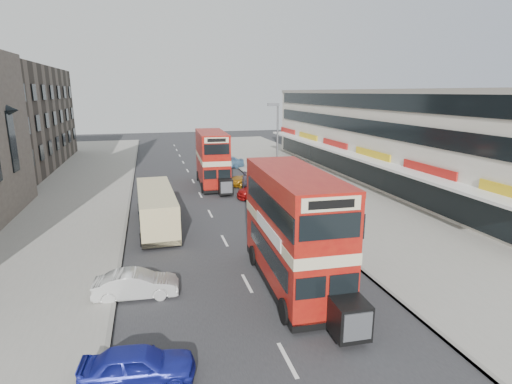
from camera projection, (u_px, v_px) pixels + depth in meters
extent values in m
plane|color=#28282B|center=(258.00, 304.00, 17.84)|extent=(160.00, 160.00, 0.00)
cube|color=#28282B|center=(200.00, 195.00, 36.61)|extent=(12.00, 90.00, 0.01)
cube|color=gray|center=(323.00, 186.00, 39.57)|extent=(12.00, 90.00, 0.15)
cube|color=gray|center=(56.00, 203.00, 33.63)|extent=(12.00, 90.00, 0.15)
cube|color=gray|center=(130.00, 199.00, 35.09)|extent=(0.20, 90.00, 0.16)
cube|color=gray|center=(265.00, 190.00, 38.11)|extent=(0.20, 90.00, 0.16)
cube|color=beige|center=(388.00, 137.00, 42.36)|extent=(8.00, 46.00, 9.00)
cube|color=black|center=(351.00, 166.00, 42.06)|extent=(0.10, 44.00, 2.40)
cube|color=gray|center=(391.00, 91.00, 41.26)|extent=(8.20, 46.20, 0.40)
cube|color=white|center=(344.00, 153.00, 41.51)|extent=(1.80, 44.00, 0.20)
cylinder|color=slate|center=(277.00, 151.00, 35.41)|extent=(0.16, 0.16, 8.00)
cube|color=slate|center=(273.00, 105.00, 34.35)|extent=(1.00, 0.20, 0.25)
cube|color=black|center=(292.00, 277.00, 19.54)|extent=(2.97, 8.57, 0.37)
cube|color=maroon|center=(292.00, 253.00, 19.23)|extent=(2.95, 8.57, 2.33)
cube|color=beige|center=(293.00, 226.00, 18.91)|extent=(3.00, 8.61, 0.48)
cube|color=maroon|center=(294.00, 200.00, 18.61)|extent=(2.95, 8.57, 2.23)
cube|color=maroon|center=(294.00, 174.00, 18.32)|extent=(2.97, 8.59, 0.27)
cube|color=black|center=(350.00, 318.00, 14.92)|extent=(1.32, 1.32, 1.38)
cube|color=black|center=(213.00, 182.00, 40.31)|extent=(2.89, 8.19, 0.35)
cube|color=maroon|center=(212.00, 170.00, 40.01)|extent=(2.87, 8.19, 2.22)
cube|color=beige|center=(212.00, 157.00, 39.71)|extent=(2.91, 8.23, 0.46)
cube|color=maroon|center=(212.00, 145.00, 39.42)|extent=(2.87, 8.19, 2.12)
cube|color=maroon|center=(211.00, 133.00, 39.14)|extent=(2.89, 8.21, 0.25)
cube|color=black|center=(226.00, 186.00, 35.89)|extent=(1.27, 1.26, 1.31)
cube|color=black|center=(157.00, 222.00, 27.91)|extent=(2.62, 9.20, 0.36)
cube|color=#C7B781|center=(156.00, 207.00, 27.66)|extent=(2.61, 9.19, 2.37)
imported|color=#1B2296|center=(138.00, 365.00, 12.87)|extent=(3.74, 1.81, 1.23)
imported|color=beige|center=(136.00, 284.00, 18.30)|extent=(3.81, 1.56, 1.23)
imported|color=#AA1111|center=(266.00, 190.00, 35.42)|extent=(5.24, 2.34, 1.49)
imported|color=#C58213|center=(252.00, 179.00, 40.10)|extent=(4.77, 2.28, 1.31)
imported|color=#5684AD|center=(226.00, 162.00, 49.27)|extent=(4.35, 1.90, 1.46)
imported|color=gray|center=(318.00, 197.00, 31.81)|extent=(0.70, 0.50, 1.80)
imported|color=gray|center=(245.00, 191.00, 36.34)|extent=(0.69, 1.60, 0.82)
imported|color=black|center=(245.00, 182.00, 36.13)|extent=(0.72, 0.51, 1.85)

